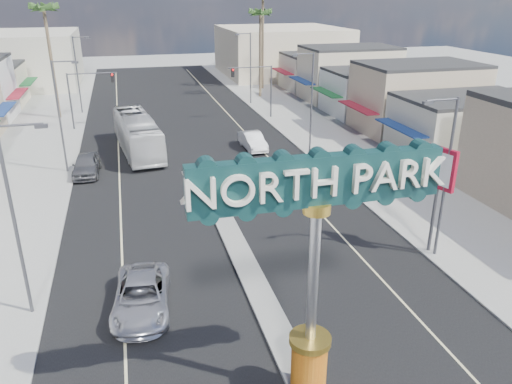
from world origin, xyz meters
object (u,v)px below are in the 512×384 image
streetlight_r_mid (310,98)px  palm_left_far (44,14)px  traffic_signal_left (87,89)px  streetlight_l_near (17,214)px  streetlight_l_mid (61,112)px  streetlight_r_far (249,65)px  suv_left (142,296)px  car_parked_left (86,165)px  streetlight_l_far (78,71)px  car_parked_right (253,141)px  bank_pylon_sign (439,174)px  palm_right_far (263,2)px  streetlight_r_near (444,171)px  city_bus (137,134)px  palm_right_mid (260,17)px  gateway_sign (315,254)px  traffic_signal_right (256,82)px

streetlight_r_mid → palm_left_far: 31.47m
traffic_signal_left → streetlight_l_near: streetlight_l_near is taller
streetlight_l_mid → palm_left_far: palm_left_far is taller
streetlight_r_far → suv_left: bearing=-110.5°
car_parked_left → streetlight_l_far: bearing=96.5°
palm_left_far → car_parked_left: palm_left_far is taller
car_parked_right → bank_pylon_sign: size_ratio=0.78×
palm_right_far → bank_pylon_sign: size_ratio=2.30×
streetlight_l_near → palm_left_far: 40.59m
streetlight_r_near → streetlight_r_far: (0.00, 42.00, 0.00)m
streetlight_r_near → streetlight_r_mid: bearing=90.0°
car_parked_right → city_bus: bearing=168.1°
streetlight_l_far → streetlight_r_far: same height
palm_right_mid → car_parked_left: (-22.00, -26.93, -9.76)m
streetlight_l_mid → streetlight_r_mid: (20.87, 0.00, 0.00)m
streetlight_l_mid → palm_right_mid: size_ratio=0.74×
palm_left_far → streetlight_r_far: bearing=4.9°
streetlight_l_mid → palm_right_far: bearing=51.5°
traffic_signal_left → streetlight_r_far: 21.20m
bank_pylon_sign → palm_left_far: bearing=102.8°
gateway_sign → suv_left: bearing=128.9°
gateway_sign → streetlight_r_far: gateway_sign is taller
streetlight_r_mid → bank_pylon_sign: streetlight_r_mid is taller
streetlight_r_mid → palm_right_far: size_ratio=0.64×
streetlight_l_far → suv_left: (4.80, -43.03, -4.30)m
traffic_signal_left → car_parked_left: (0.18, -14.92, -3.43)m
streetlight_r_far → suv_left: 46.13m
bank_pylon_sign → traffic_signal_right: bearing=74.3°
suv_left → car_parked_left: (-3.37, 20.11, 0.08)m
gateway_sign → streetlight_r_far: size_ratio=1.02×
traffic_signal_right → streetlight_r_far: 8.14m
gateway_sign → car_parked_left: 29.00m
traffic_signal_right → suv_left: (-14.81, -35.03, -3.51)m
palm_right_far → traffic_signal_right: bearing=-107.9°
gateway_sign → streetlight_l_near: (-10.43, 8.02, -0.86)m
city_bus → streetlight_l_far: bearing=101.7°
streetlight_r_near → palm_right_mid: 46.40m
streetlight_l_far → city_bus: size_ratio=0.74×
streetlight_l_near → suv_left: size_ratio=1.64×
streetlight_r_near → bank_pylon_sign: (0.06, 0.47, -0.32)m
palm_right_far → city_bus: size_ratio=1.15×
traffic_signal_right → palm_left_far: palm_left_far is taller
streetlight_r_near → car_parked_left: 27.55m
streetlight_l_far → city_bus: (5.78, -17.80, -3.36)m
car_parked_left → palm_right_mid: bearing=53.7°
gateway_sign → palm_right_mid: bearing=76.5°
car_parked_right → car_parked_left: bearing=-169.5°
streetlight_l_far → suv_left: size_ratio=1.64×
streetlight_r_far → palm_right_far: bearing=65.5°
streetlight_l_near → palm_right_far: 58.35m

